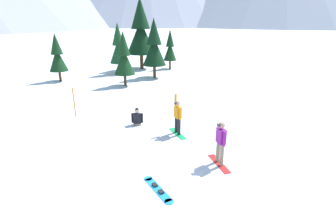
# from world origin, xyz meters

# --- Properties ---
(ground_plane) EXTENTS (800.00, 800.00, 0.00)m
(ground_plane) POSITION_xyz_m (0.00, 0.00, 0.00)
(ground_plane) COLOR white
(snowboarder_foreground) EXTENTS (0.30, 1.48, 1.77)m
(snowboarder_foreground) POSITION_xyz_m (3.54, 0.94, 0.95)
(snowboarder_foreground) COLOR red
(snowboarder_foreground) RESTS_ON ground_plane
(snowboarder_midground) EXTENTS (0.46, 1.47, 1.97)m
(snowboarder_midground) POSITION_xyz_m (2.86, 4.10, 0.93)
(snowboarder_midground) COLOR #19B259
(snowboarder_midground) RESTS_ON ground_plane
(snowboarder_background) EXTENTS (0.94, 1.83, 0.96)m
(snowboarder_background) POSITION_xyz_m (1.22, 5.98, 0.33)
(snowboarder_background) COLOR gray
(snowboarder_background) RESTS_ON ground_plane
(loose_snowboard_near_left) EXTENTS (0.73, 1.77, 0.09)m
(loose_snowboard_near_left) POSITION_xyz_m (0.82, 0.01, 0.02)
(loose_snowboard_near_left) COLOR #1E8CD8
(loose_snowboard_near_left) RESTS_ON ground_plane
(trail_marker_pole) EXTENTS (0.06, 0.06, 1.75)m
(trail_marker_pole) POSITION_xyz_m (-2.04, 7.94, 0.87)
(trail_marker_pole) COLOR orange
(trail_marker_pole) RESTS_ON ground_plane
(pine_tree_young) EXTENTS (1.39, 1.39, 4.23)m
(pine_tree_young) POSITION_xyz_m (7.48, 20.78, 2.30)
(pine_tree_young) COLOR #472D19
(pine_tree_young) RESTS_ON ground_plane
(pine_tree_broad) EXTENTS (1.58, 1.58, 4.18)m
(pine_tree_broad) POSITION_xyz_m (-3.66, 17.86, 2.28)
(pine_tree_broad) COLOR #472D19
(pine_tree_broad) RESTS_ON ground_plane
(pine_tree_tall) EXTENTS (2.14, 2.14, 5.37)m
(pine_tree_tall) POSITION_xyz_m (4.79, 16.90, 2.93)
(pine_tree_tall) COLOR #472D19
(pine_tree_tall) RESTS_ON ground_plane
(pine_tree_short) EXTENTS (3.09, 3.09, 7.41)m
(pine_tree_short) POSITION_xyz_m (4.51, 21.79, 4.04)
(pine_tree_short) COLOR #472D19
(pine_tree_short) RESTS_ON ground_plane
(pine_tree_leaning) EXTENTS (1.78, 1.78, 4.96)m
(pine_tree_leaning) POSITION_xyz_m (1.83, 19.60, 2.70)
(pine_tree_leaning) COLOR #472D19
(pine_tree_leaning) RESTS_ON ground_plane
(pine_tree_slender) EXTENTS (1.68, 1.68, 4.42)m
(pine_tree_slender) POSITION_xyz_m (1.70, 14.53, 2.41)
(pine_tree_slender) COLOR #472D19
(pine_tree_slender) RESTS_ON ground_plane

